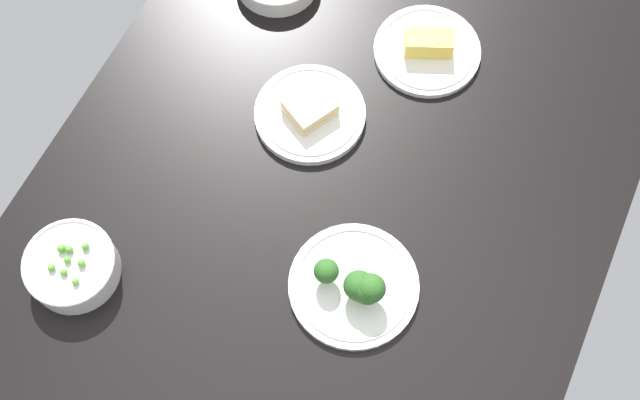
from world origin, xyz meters
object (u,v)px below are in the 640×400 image
object	(u,v)px
plate_broccoli	(356,285)
bowl_peas	(72,266)
plate_cheese	(427,49)
plate_sandwich	(310,112)

from	to	relation	value
plate_broccoli	bowl_peas	distance (cm)	47.33
bowl_peas	plate_broccoli	bearing A→B (deg)	111.38
plate_cheese	plate_broccoli	distance (cm)	49.39
plate_broccoli	plate_cheese	bearing A→B (deg)	-171.92
plate_broccoli	plate_sandwich	xyz separation A→B (cm)	(-26.85, -21.18, -1.07)
plate_cheese	bowl_peas	world-z (taller)	bowl_peas
plate_sandwich	plate_cheese	bearing A→B (deg)	147.13
plate_sandwich	bowl_peas	bearing A→B (deg)	-27.43
plate_broccoli	plate_sandwich	world-z (taller)	plate_broccoli
plate_cheese	plate_broccoli	size ratio (longest dim) A/B	0.93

